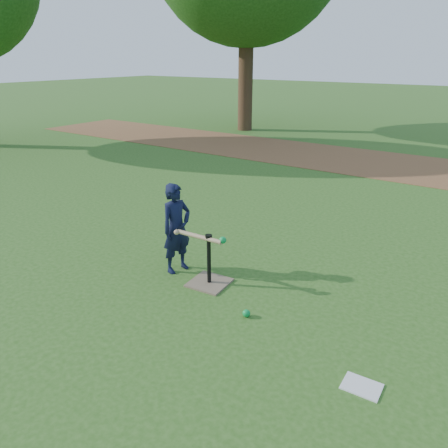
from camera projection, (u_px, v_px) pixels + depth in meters
The scene contains 7 objects.
ground at pixel (217, 303), 4.68m from camera, with size 80.00×80.00×0.00m, color #285116.
dirt_strip at pixel (401, 166), 10.41m from camera, with size 24.00×3.00×0.01m, color brown.
child at pixel (177, 228), 5.21m from camera, with size 0.40×0.26×1.10m, color black.
wiffle_ball_ground at pixel (246, 313), 4.43m from camera, with size 0.08×0.08×0.08m, color #0D8F3B.
clipboard at pixel (362, 386), 3.50m from camera, with size 0.30×0.23×0.01m, color silver.
batting_tee at pixel (209, 275), 5.05m from camera, with size 0.47×0.47×0.61m.
swing_action at pixel (202, 237), 4.91m from camera, with size 0.67×0.15×0.09m.
Camera 1 is at (2.39, -3.28, 2.49)m, focal length 35.00 mm.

